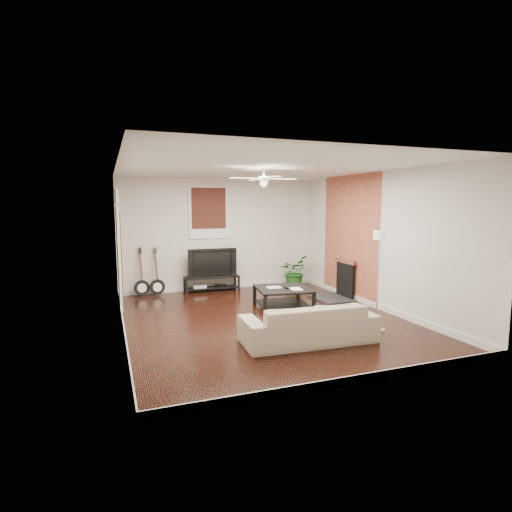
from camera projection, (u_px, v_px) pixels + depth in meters
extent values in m
cube|color=black|center=(263.00, 319.00, 7.64)|extent=(5.00, 6.00, 0.01)
cube|color=white|center=(264.00, 167.00, 7.29)|extent=(5.00, 6.00, 0.01)
cube|color=silver|center=(220.00, 234.00, 10.26)|extent=(5.00, 0.01, 2.80)
cube|color=silver|center=(358.00, 269.00, 4.67)|extent=(5.00, 0.01, 2.80)
cube|color=silver|center=(120.00, 250.00, 6.61)|extent=(0.01, 6.00, 2.80)
cube|color=silver|center=(377.00, 241.00, 8.32)|extent=(0.01, 6.00, 2.80)
cube|color=#A95236|center=(349.00, 237.00, 9.25)|extent=(0.02, 2.20, 2.80)
cube|color=black|center=(337.00, 279.00, 9.27)|extent=(0.80, 1.10, 0.92)
cube|color=#37140F|center=(209.00, 212.00, 10.06)|extent=(1.00, 0.06, 1.30)
cube|color=white|center=(119.00, 248.00, 8.41)|extent=(0.08, 1.00, 2.50)
cube|color=black|center=(212.00, 284.00, 10.10)|extent=(1.35, 0.36, 0.38)
imported|color=black|center=(211.00, 262.00, 10.05)|extent=(1.21, 0.16, 0.70)
cube|color=black|center=(283.00, 298.00, 8.38)|extent=(1.18, 1.18, 0.44)
imported|color=#C4B193|center=(308.00, 323.00, 6.35)|extent=(2.14, 0.92, 0.61)
imported|color=#1D5E1A|center=(294.00, 271.00, 10.62)|extent=(0.98, 0.98, 0.82)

